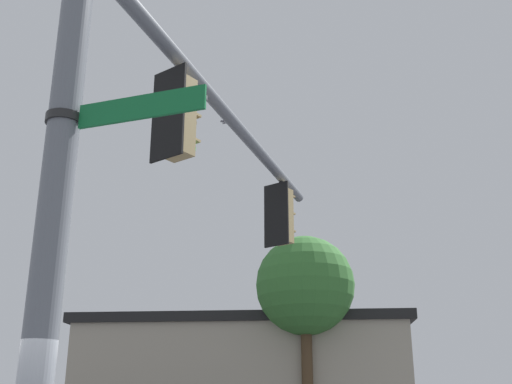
# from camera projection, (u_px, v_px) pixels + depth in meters

# --- Properties ---
(signal_pole) EXTENTS (0.28, 0.28, 7.09)m
(signal_pole) POSITION_uv_depth(u_px,v_px,m) (54.00, 213.00, 5.28)
(signal_pole) COLOR slate
(signal_pole) RESTS_ON ground
(mast_arm) EXTENTS (2.72, 7.70, 0.19)m
(mast_arm) POSITION_uv_depth(u_px,v_px,m) (231.00, 119.00, 9.76)
(mast_arm) COLOR slate
(traffic_light_nearest_pole) EXTENTS (0.54, 0.49, 1.31)m
(traffic_light_nearest_pole) POSITION_uv_depth(u_px,v_px,m) (179.00, 118.00, 7.89)
(traffic_light_nearest_pole) COLOR black
(traffic_light_mid_inner) EXTENTS (0.54, 0.49, 1.31)m
(traffic_light_mid_inner) POSITION_uv_depth(u_px,v_px,m) (282.00, 216.00, 11.92)
(traffic_light_mid_inner) COLOR black
(street_name_sign) EXTENTS (1.45, 0.61, 0.22)m
(street_name_sign) POSITION_uv_depth(u_px,v_px,m) (101.00, 114.00, 5.44)
(street_name_sign) COLOR #147238
(bird_flying) EXTENTS (0.32, 0.34, 0.11)m
(bird_flying) POSITION_uv_depth(u_px,v_px,m) (230.00, 122.00, 13.33)
(bird_flying) COLOR gray
(tree_by_storefront) EXTENTS (2.88, 2.88, 6.87)m
(tree_by_storefront) POSITION_uv_depth(u_px,v_px,m) (305.00, 287.00, 18.37)
(tree_by_storefront) COLOR #4C3823
(tree_by_storefront) RESTS_ON ground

